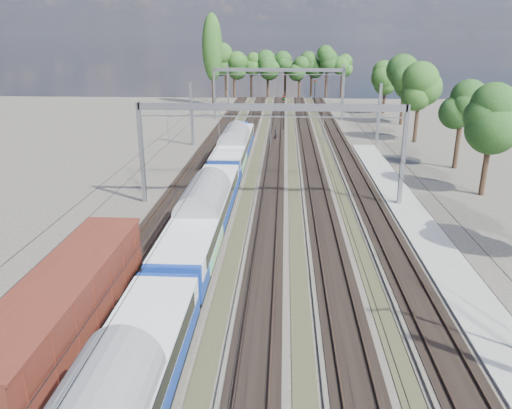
# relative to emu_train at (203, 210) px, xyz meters

# --- Properties ---
(track_bed) EXTENTS (21.00, 130.00, 0.34)m
(track_bed) POSITION_rel_emu_train_xyz_m (4.50, 24.71, -2.63)
(track_bed) COLOR #47423A
(track_bed) RESTS_ON ground
(platform) EXTENTS (3.00, 70.00, 0.30)m
(platform) POSITION_rel_emu_train_xyz_m (16.50, -0.29, -2.58)
(platform) COLOR gray
(platform) RESTS_ON ground
(catenary) EXTENTS (25.65, 130.00, 9.00)m
(catenary) POSITION_rel_emu_train_xyz_m (4.83, 32.40, 3.67)
(catenary) COLOR gray
(catenary) RESTS_ON ground
(tree_belt) EXTENTS (39.41, 101.27, 12.27)m
(tree_belt) POSITION_rel_emu_train_xyz_m (10.87, 72.77, 5.71)
(tree_belt) COLOR black
(tree_belt) RESTS_ON ground
(poplar) EXTENTS (4.40, 4.40, 19.04)m
(poplar) POSITION_rel_emu_train_xyz_m (-10.00, 77.71, 9.16)
(poplar) COLOR black
(poplar) RESTS_ON ground
(emu_train) EXTENTS (3.18, 67.11, 4.64)m
(emu_train) POSITION_rel_emu_train_xyz_m (0.00, 0.00, 0.00)
(emu_train) COLOR black
(emu_train) RESTS_ON ground
(freight_boxcar) EXTENTS (3.14, 15.17, 3.91)m
(freight_boxcar) POSITION_rel_emu_train_xyz_m (-4.50, -12.97, -0.35)
(freight_boxcar) COLOR black
(freight_boxcar) RESTS_ON ground
(worker) EXTENTS (0.55, 0.68, 1.62)m
(worker) POSITION_rel_emu_train_xyz_m (4.45, 38.53, -1.92)
(worker) COLOR black
(worker) RESTS_ON ground
(signal_near) EXTENTS (0.39, 0.35, 5.58)m
(signal_near) POSITION_rel_emu_train_xyz_m (5.56, 46.33, 0.80)
(signal_near) COLOR black
(signal_near) RESTS_ON ground
(signal_far) EXTENTS (0.42, 0.38, 6.21)m
(signal_far) POSITION_rel_emu_train_xyz_m (11.48, 66.29, 1.20)
(signal_far) COLOR black
(signal_far) RESTS_ON ground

